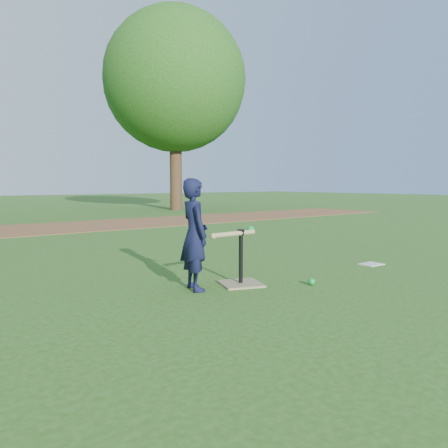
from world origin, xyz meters
TOP-DOWN VIEW (x-y plane):
  - ground at (0.00, 0.00)m, footprint 80.00×80.00m
  - dirt_strip at (0.00, 7.50)m, footprint 24.00×3.00m
  - child at (-0.67, 0.06)m, footprint 0.37×0.48m
  - wiffle_ball_ground at (0.46, -0.56)m, footprint 0.08×0.08m
  - clipboard at (2.05, -0.26)m, footprint 0.31×0.24m
  - batting_tee at (-0.14, -0.07)m, footprint 0.55×0.55m
  - swing_action at (-0.22, -0.07)m, footprint 0.69×0.20m
  - tree_right at (6.50, 12.00)m, footprint 5.80×5.80m

SIDE VIEW (x-z plane):
  - ground at x=0.00m, z-range 0.00..0.00m
  - dirt_strip at x=0.00m, z-range 0.00..0.01m
  - clipboard at x=2.05m, z-range 0.00..0.01m
  - wiffle_ball_ground at x=0.46m, z-range 0.00..0.08m
  - batting_tee at x=-0.14m, z-range -0.20..0.42m
  - swing_action at x=-0.22m, z-range 0.53..0.63m
  - child at x=-0.67m, z-range 0.00..1.17m
  - tree_right at x=6.50m, z-range 1.19..9.39m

